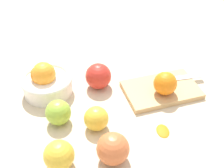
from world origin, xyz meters
name	(u,v)px	position (x,y,z in m)	size (l,w,h in m)	color
ground_plane	(117,103)	(0.00, 0.00, 0.00)	(2.40, 2.40, 0.00)	beige
bowl	(46,81)	(-0.19, 0.12, 0.04)	(0.16, 0.16, 0.11)	white
cutting_board	(161,90)	(0.15, 0.01, 0.01)	(0.23, 0.15, 0.02)	tan
orange_on_board	(165,83)	(0.15, -0.02, 0.05)	(0.07, 0.07, 0.07)	orange
knife	(175,78)	(0.21, 0.04, 0.02)	(0.16, 0.03, 0.01)	silver
apple_back_left	(98,76)	(-0.03, 0.10, 0.04)	(0.08, 0.08, 0.08)	red
apple_front_left	(113,149)	(-0.07, -0.20, 0.04)	(0.08, 0.08, 0.08)	#CC6638
apple_front_left_2	(59,155)	(-0.20, -0.17, 0.04)	(0.08, 0.08, 0.08)	gold
apple_mid_left	(58,113)	(-0.18, -0.03, 0.04)	(0.07, 0.07, 0.07)	#8EB738
apple_front_left_3	(96,119)	(-0.08, -0.08, 0.03)	(0.07, 0.07, 0.07)	gold
citrus_peel	(163,130)	(0.09, -0.15, 0.00)	(0.05, 0.04, 0.01)	orange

